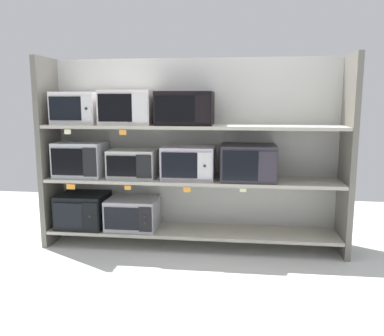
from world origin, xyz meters
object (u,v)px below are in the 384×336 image
(microwave_6, at_px, (77,108))
(microwave_3, at_px, (133,163))
(microwave_8, at_px, (185,108))
(microwave_2, at_px, (81,159))
(microwave_4, at_px, (188,163))
(microwave_5, at_px, (248,162))
(microwave_7, at_px, (128,107))
(microwave_0, at_px, (83,210))
(microwave_1, at_px, (133,213))

(microwave_6, bearing_deg, microwave_3, 0.01)
(microwave_8, bearing_deg, microwave_2, -179.99)
(microwave_2, xyz_separation_m, microwave_3, (0.51, 0.00, -0.03))
(microwave_4, distance_m, microwave_8, 0.50)
(microwave_3, bearing_deg, microwave_5, -0.02)
(microwave_6, bearing_deg, microwave_5, -0.01)
(microwave_3, xyz_separation_m, microwave_8, (0.50, -0.00, 0.52))
(microwave_7, bearing_deg, microwave_6, 179.98)
(microwave_3, height_order, microwave_4, microwave_4)
(microwave_3, xyz_separation_m, microwave_6, (-0.53, -0.00, 0.52))
(microwave_3, height_order, microwave_6, microwave_6)
(microwave_2, distance_m, microwave_7, 0.69)
(microwave_0, bearing_deg, microwave_7, -0.02)
(microwave_0, height_order, microwave_5, microwave_5)
(microwave_5, bearing_deg, microwave_7, 179.99)
(microwave_1, relative_size, microwave_2, 1.05)
(microwave_2, relative_size, microwave_8, 0.89)
(microwave_2, xyz_separation_m, microwave_5, (1.60, -0.00, -0.00))
(microwave_0, height_order, microwave_4, microwave_4)
(microwave_0, relative_size, microwave_4, 0.93)
(microwave_0, height_order, microwave_3, microwave_3)
(microwave_4, bearing_deg, microwave_7, 180.00)
(microwave_2, relative_size, microwave_5, 0.92)
(microwave_5, distance_m, microwave_8, 0.76)
(microwave_3, relative_size, microwave_4, 0.91)
(microwave_4, height_order, microwave_5, microwave_5)
(microwave_5, xyz_separation_m, microwave_6, (-1.61, 0.00, 0.49))
(microwave_4, distance_m, microwave_6, 1.17)
(microwave_3, bearing_deg, microwave_1, -179.62)
(microwave_6, xyz_separation_m, microwave_8, (1.03, 0.00, 0.00))
(microwave_0, relative_size, microwave_1, 0.95)
(microwave_0, xyz_separation_m, microwave_2, (0.00, -0.00, 0.50))
(microwave_0, xyz_separation_m, microwave_5, (1.60, -0.00, 0.50))
(microwave_6, relative_size, microwave_7, 0.89)
(microwave_2, relative_size, microwave_7, 0.95)
(microwave_4, distance_m, microwave_7, 0.76)
(microwave_0, distance_m, microwave_3, 0.70)
(microwave_2, bearing_deg, microwave_4, -0.00)
(microwave_3, relative_size, microwave_6, 1.05)
(microwave_1, distance_m, microwave_6, 1.13)
(microwave_2, xyz_separation_m, microwave_7, (0.48, -0.00, 0.49))
(microwave_4, height_order, microwave_6, microwave_6)
(microwave_4, xyz_separation_m, microwave_5, (0.55, -0.00, 0.01))
(microwave_0, height_order, microwave_1, microwave_0)
(microwave_8, bearing_deg, microwave_6, -180.00)
(microwave_7, xyz_separation_m, microwave_8, (0.54, 0.00, -0.01))
(microwave_3, distance_m, microwave_8, 0.72)
(microwave_1, distance_m, microwave_5, 1.21)
(microwave_3, bearing_deg, microwave_7, -179.65)
(microwave_0, height_order, microwave_7, microwave_7)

